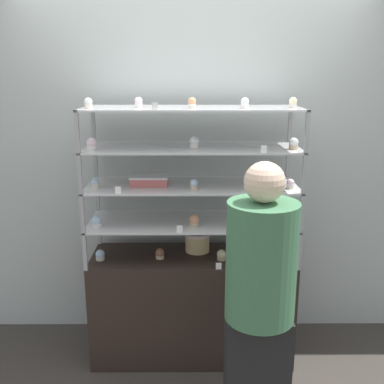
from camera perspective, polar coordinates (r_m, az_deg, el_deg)
ground_plane at (r=3.46m, az=-0.00°, el=-19.50°), size 20.00×20.00×0.00m
back_wall at (r=3.31m, az=-0.03°, el=3.45°), size 8.00×0.05×2.60m
display_base at (r=3.27m, az=-0.00°, el=-14.10°), size 1.37×0.49×0.75m
display_riser_lower at (r=3.02m, az=-0.00°, el=-3.94°), size 1.37×0.49×0.25m
display_riser_middle at (r=2.95m, az=-0.00°, el=0.68°), size 1.37×0.49×0.25m
display_riser_upper at (r=2.90m, az=-0.00°, el=5.49°), size 1.37×0.49×0.25m
display_riser_top at (r=2.87m, az=-0.00°, el=10.44°), size 1.37×0.49×0.25m
layer_cake_centerpiece at (r=3.16m, az=0.69°, el=-6.31°), size 0.17×0.17×0.14m
sheet_cake_frosted at (r=2.95m, az=-5.45°, el=1.48°), size 0.25×0.16×0.06m
cupcake_0 at (r=3.09m, az=-11.58°, el=-7.86°), size 0.06×0.06×0.07m
cupcake_1 at (r=3.06m, az=-4.10°, el=-7.83°), size 0.06×0.06×0.07m
cupcake_2 at (r=3.04m, az=3.76°, el=-8.00°), size 0.06×0.06×0.07m
cupcake_3 at (r=3.06m, az=12.16°, el=-8.13°), size 0.06×0.06×0.07m
price_tag_0 at (r=2.90m, az=3.40°, el=-9.37°), size 0.04×0.00×0.04m
cupcake_4 at (r=2.96m, az=-12.01°, el=-3.72°), size 0.06×0.06×0.07m
cupcake_5 at (r=2.92m, az=0.28°, el=-3.63°), size 0.06×0.06×0.07m
cupcake_6 at (r=3.03m, az=12.18°, el=-3.24°), size 0.06×0.06×0.07m
price_tag_1 at (r=2.80m, az=-1.59°, el=-4.71°), size 0.04×0.00×0.04m
cupcake_7 at (r=2.93m, az=-12.21°, el=1.13°), size 0.05×0.05×0.06m
cupcake_8 at (r=2.83m, az=0.23°, el=0.98°), size 0.05×0.05×0.06m
cupcake_9 at (r=2.91m, az=12.37°, el=1.01°), size 0.05×0.05×0.06m
price_tag_2 at (r=2.76m, az=-9.38°, el=0.25°), size 0.04×0.00×0.04m
cupcake_10 at (r=2.86m, az=-12.65°, el=5.97°), size 0.06×0.06×0.07m
cupcake_11 at (r=2.85m, az=0.27°, el=6.31°), size 0.06×0.06×0.07m
cupcake_12 at (r=2.87m, az=12.77°, el=5.99°), size 0.06×0.06×0.07m
price_tag_3 at (r=2.71m, az=9.10°, el=5.41°), size 0.04×0.00×0.04m
cupcake_13 at (r=2.81m, az=-13.02°, el=10.91°), size 0.05×0.05×0.07m
cupcake_14 at (r=2.84m, az=-6.80°, el=11.22°), size 0.05×0.05×0.07m
cupcake_15 at (r=2.78m, az=0.05°, el=11.25°), size 0.05×0.05×0.07m
cupcake_16 at (r=2.78m, az=6.72°, el=11.15°), size 0.05×0.05×0.07m
cupcake_17 at (r=2.88m, az=12.70°, el=11.02°), size 0.05×0.05×0.07m
price_tag_4 at (r=2.65m, az=-4.73°, el=10.80°), size 0.04×0.00×0.04m
customer_figure at (r=2.41m, az=8.59°, el=-13.20°), size 0.36×0.36×1.55m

